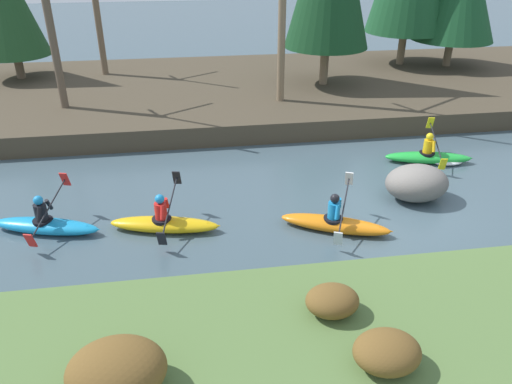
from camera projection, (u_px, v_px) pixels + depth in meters
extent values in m
plane|color=#425660|center=(397.00, 211.00, 13.25)|extent=(90.00, 90.00, 0.00)
cube|color=#473D2D|center=(306.00, 88.00, 22.11)|extent=(44.00, 10.53, 0.74)
cylinder|color=brown|center=(19.00, 67.00, 22.01)|extent=(0.36, 0.36, 1.01)
cylinder|color=#7A664C|center=(324.00, 65.00, 21.09)|extent=(0.36, 0.36, 1.56)
cylinder|color=#7A664C|center=(402.00, 48.00, 24.24)|extent=(0.36, 0.36, 1.53)
cylinder|color=#7A664C|center=(448.00, 53.00, 23.97)|extent=(0.36, 0.36, 1.24)
cylinder|color=brown|center=(54.00, 46.00, 17.58)|extent=(0.28, 0.28, 4.48)
cylinder|color=brown|center=(99.00, 27.00, 21.88)|extent=(0.28, 0.28, 4.19)
cylinder|color=#7A664C|center=(282.00, 20.00, 17.99)|extent=(0.28, 0.28, 5.99)
ellipsoid|color=brown|center=(117.00, 370.00, 6.88)|extent=(1.39, 1.16, 0.75)
ellipsoid|color=brown|center=(332.00, 301.00, 8.36)|extent=(0.92, 0.76, 0.50)
ellipsoid|color=brown|center=(387.00, 352.00, 7.31)|extent=(1.02, 0.85, 0.55)
ellipsoid|color=green|center=(428.00, 158.00, 15.92)|extent=(2.77, 1.15, 0.34)
cone|color=green|center=(468.00, 158.00, 15.85)|extent=(0.38, 0.27, 0.20)
cylinder|color=black|center=(427.00, 153.00, 15.86)|extent=(0.57, 0.57, 0.08)
cylinder|color=yellow|center=(428.00, 146.00, 15.74)|extent=(0.36, 0.36, 0.42)
sphere|color=yellow|center=(430.00, 137.00, 15.59)|extent=(0.27, 0.27, 0.23)
cylinder|color=yellow|center=(430.00, 141.00, 15.91)|extent=(0.13, 0.24, 0.35)
cylinder|color=yellow|center=(434.00, 147.00, 15.48)|extent=(0.13, 0.24, 0.35)
cylinder|color=black|center=(436.00, 143.00, 15.67)|extent=(0.43, 1.88, 0.65)
cube|color=yellow|center=(430.00, 123.00, 16.36)|extent=(0.23, 0.20, 0.41)
cube|color=yellow|center=(443.00, 164.00, 14.97)|extent=(0.23, 0.20, 0.41)
ellipsoid|color=white|center=(445.00, 160.00, 15.93)|extent=(1.22, 0.91, 0.18)
ellipsoid|color=orange|center=(335.00, 224.00, 12.34)|extent=(2.71, 1.65, 0.34)
cone|color=orange|center=(386.00, 231.00, 12.04)|extent=(0.40, 0.32, 0.20)
cylinder|color=black|center=(333.00, 219.00, 12.28)|extent=(0.63, 0.63, 0.08)
cylinder|color=#1984CC|center=(334.00, 210.00, 12.17)|extent=(0.40, 0.40, 0.42)
sphere|color=black|center=(335.00, 199.00, 12.01)|extent=(0.30, 0.30, 0.23)
cylinder|color=#1984CC|center=(340.00, 203.00, 12.31)|extent=(0.17, 0.24, 0.35)
cylinder|color=#1984CC|center=(337.00, 212.00, 11.90)|extent=(0.17, 0.24, 0.35)
cylinder|color=black|center=(344.00, 207.00, 12.05)|extent=(0.81, 1.76, 0.65)
cube|color=white|center=(349.00, 179.00, 12.72)|extent=(0.25, 0.23, 0.41)
cube|color=white|center=(338.00, 238.00, 11.39)|extent=(0.25, 0.23, 0.41)
ellipsoid|color=yellow|center=(164.00, 225.00, 12.33)|extent=(2.77, 1.16, 0.34)
cone|color=yellow|center=(214.00, 226.00, 12.25)|extent=(0.38, 0.27, 0.20)
cylinder|color=black|center=(162.00, 219.00, 12.26)|extent=(0.57, 0.57, 0.08)
cylinder|color=red|center=(161.00, 211.00, 12.14)|extent=(0.36, 0.36, 0.42)
sphere|color=#1E89D1|center=(160.00, 199.00, 11.99)|extent=(0.27, 0.27, 0.23)
cylinder|color=red|center=(167.00, 203.00, 12.31)|extent=(0.14, 0.24, 0.35)
cylinder|color=red|center=(162.00, 213.00, 11.89)|extent=(0.14, 0.24, 0.35)
cylinder|color=black|center=(170.00, 206.00, 12.07)|extent=(0.44, 1.88, 0.65)
cube|color=black|center=(177.00, 178.00, 12.77)|extent=(0.23, 0.20, 0.41)
cube|color=black|center=(162.00, 239.00, 11.38)|extent=(0.23, 0.20, 0.41)
ellipsoid|color=#1993D6|center=(46.00, 226.00, 12.27)|extent=(2.76, 1.34, 0.34)
cone|color=#1993D6|center=(94.00, 229.00, 12.11)|extent=(0.39, 0.29, 0.20)
cylinder|color=black|center=(43.00, 221.00, 12.20)|extent=(0.60, 0.60, 0.08)
cylinder|color=black|center=(41.00, 212.00, 12.09)|extent=(0.37, 0.37, 0.42)
sphere|color=#1E89D1|center=(38.00, 200.00, 11.93)|extent=(0.29, 0.29, 0.23)
cylinder|color=black|center=(49.00, 204.00, 12.24)|extent=(0.15, 0.24, 0.35)
cylinder|color=black|center=(39.00, 214.00, 11.82)|extent=(0.15, 0.24, 0.35)
cylinder|color=black|center=(49.00, 208.00, 12.00)|extent=(0.58, 1.85, 0.65)
cube|color=red|center=(65.00, 179.00, 12.69)|extent=(0.24, 0.21, 0.41)
cube|color=red|center=(30.00, 241.00, 11.31)|extent=(0.24, 0.21, 0.41)
ellipsoid|color=slate|center=(417.00, 183.00, 13.63)|extent=(1.74, 1.36, 0.98)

